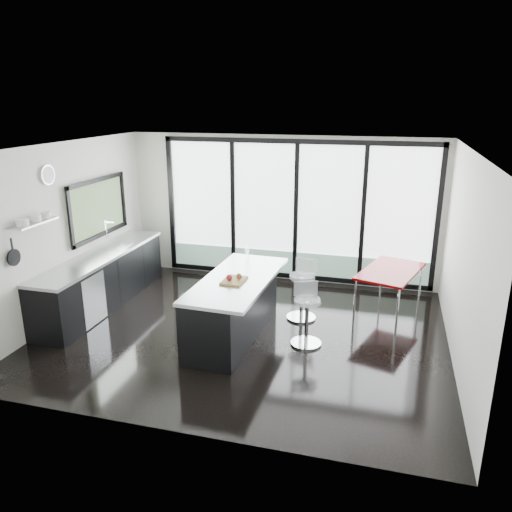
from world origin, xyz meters
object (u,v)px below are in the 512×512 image
(island, at_px, (233,306))
(bar_stool_near, at_px, (307,322))
(bar_stool_far, at_px, (302,297))
(red_table, at_px, (389,291))

(island, relative_size, bar_stool_near, 3.24)
(bar_stool_near, xyz_separation_m, bar_stool_far, (-0.23, 0.87, 0.02))
(island, distance_m, red_table, 2.71)
(red_table, bearing_deg, bar_stool_far, -154.41)
(island, relative_size, red_table, 1.67)
(bar_stool_far, bearing_deg, bar_stool_near, -62.84)
(island, bearing_deg, red_table, 33.83)
(island, height_order, red_table, island)
(bar_stool_near, relative_size, red_table, 0.51)
(island, distance_m, bar_stool_near, 1.13)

